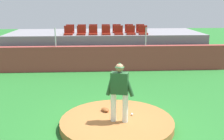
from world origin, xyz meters
TOP-DOWN VIEW (x-y plane):
  - ground_plane at (0.00, 0.00)m, footprint 60.00×60.00m
  - pitchers_mound at (0.00, 0.00)m, footprint 3.32×3.32m
  - pitcher at (0.06, -0.13)m, footprint 0.80×0.37m
  - baseball at (0.48, 0.27)m, footprint 0.07×0.07m
  - fielding_glove at (-0.32, 0.63)m, footprint 0.33×0.36m
  - brick_barrier at (0.00, 6.76)m, footprint 12.91×0.40m
  - fence_post_left at (-2.65, 6.76)m, footprint 0.06×0.06m
  - fence_post_right at (2.04, 6.76)m, footprint 0.06×0.06m
  - bleacher_platform at (0.00, 9.49)m, footprint 11.49×4.09m
  - stadium_chair_0 at (-2.09, 7.98)m, footprint 0.48×0.44m
  - stadium_chair_1 at (-1.38, 7.96)m, footprint 0.48×0.44m
  - stadium_chair_2 at (-0.72, 7.97)m, footprint 0.48×0.44m
  - stadium_chair_3 at (0.00, 7.95)m, footprint 0.48×0.44m
  - stadium_chair_4 at (0.71, 8.00)m, footprint 0.48×0.44m
  - stadium_chair_5 at (1.40, 7.95)m, footprint 0.48×0.44m
  - stadium_chair_6 at (2.09, 7.95)m, footprint 0.48×0.44m
  - stadium_chair_7 at (-2.07, 8.85)m, footprint 0.48×0.44m
  - stadium_chair_8 at (-1.39, 8.86)m, footprint 0.48×0.44m
  - stadium_chair_9 at (-0.71, 8.90)m, footprint 0.48×0.44m
  - stadium_chair_10 at (0.02, 8.86)m, footprint 0.48×0.44m
  - stadium_chair_11 at (0.67, 8.90)m, footprint 0.48×0.44m
  - stadium_chair_12 at (1.41, 8.86)m, footprint 0.48×0.44m
  - stadium_chair_13 at (2.08, 8.85)m, footprint 0.48×0.44m

SIDE VIEW (x-z plane):
  - ground_plane at x=0.00m, z-range 0.00..0.00m
  - pitchers_mound at x=0.00m, z-range 0.00..0.22m
  - baseball at x=0.48m, z-range 0.22..0.30m
  - fielding_glove at x=-0.32m, z-range 0.22..0.33m
  - brick_barrier at x=0.00m, z-range 0.00..1.32m
  - bleacher_platform at x=0.00m, z-range 0.00..1.77m
  - pitcher at x=0.06m, z-range 0.36..2.10m
  - fence_post_left at x=-2.65m, z-range 1.32..2.27m
  - fence_post_right at x=2.04m, z-range 1.32..2.27m
  - stadium_chair_0 at x=-2.09m, z-range 1.67..2.17m
  - stadium_chair_1 at x=-1.38m, z-range 1.67..2.17m
  - stadium_chair_2 at x=-0.72m, z-range 1.67..2.17m
  - stadium_chair_3 at x=0.00m, z-range 1.67..2.17m
  - stadium_chair_4 at x=0.71m, z-range 1.67..2.17m
  - stadium_chair_5 at x=1.40m, z-range 1.67..2.17m
  - stadium_chair_6 at x=2.09m, z-range 1.67..2.17m
  - stadium_chair_7 at x=-2.07m, z-range 1.67..2.17m
  - stadium_chair_8 at x=-1.39m, z-range 1.67..2.17m
  - stadium_chair_9 at x=-0.71m, z-range 1.67..2.17m
  - stadium_chair_10 at x=0.02m, z-range 1.67..2.17m
  - stadium_chair_11 at x=0.67m, z-range 1.67..2.17m
  - stadium_chair_12 at x=1.41m, z-range 1.67..2.17m
  - stadium_chair_13 at x=2.08m, z-range 1.67..2.17m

